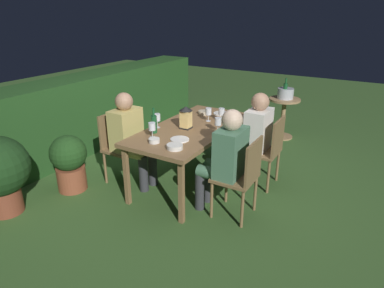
{
  "coord_description": "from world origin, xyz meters",
  "views": [
    {
      "loc": [
        -3.25,
        -1.92,
        2.04
      ],
      "look_at": [
        0.0,
        0.0,
        0.52
      ],
      "focal_mm": 31.33,
      "sensor_mm": 36.0,
      "label": 1
    }
  ],
  "objects": [
    {
      "name": "chair_side_left_b",
      "position": [
        0.39,
        -0.82,
        0.49
      ],
      "size": [
        0.42,
        0.4,
        0.87
      ],
      "color": "brown",
      "rests_on": "ground"
    },
    {
      "name": "lantern_centerpiece",
      "position": [
        -0.08,
        0.04,
        0.88
      ],
      "size": [
        0.15,
        0.15,
        0.27
      ],
      "color": "black",
      "rests_on": "dining_table"
    },
    {
      "name": "hedge_backdrop",
      "position": [
        0.0,
        2.03,
        0.56
      ],
      "size": [
        5.53,
        0.61,
        1.12
      ],
      "primitive_type": "cube",
      "color": "#234C1E",
      "rests_on": "ground"
    },
    {
      "name": "person_in_mustard",
      "position": [
        -0.39,
        0.62,
        0.64
      ],
      "size": [
        0.38,
        0.47,
        1.15
      ],
      "color": "tan",
      "rests_on": "ground"
    },
    {
      "name": "green_bottle_on_table",
      "position": [
        -0.39,
        0.27,
        0.84
      ],
      "size": [
        0.07,
        0.07,
        0.29
      ],
      "color": "#195128",
      "rests_on": "dining_table"
    },
    {
      "name": "wine_glass_c",
      "position": [
        0.3,
        -0.06,
        0.85
      ],
      "size": [
        0.08,
        0.08,
        0.17
      ],
      "color": "silver",
      "rests_on": "dining_table"
    },
    {
      "name": "potted_plant_corner",
      "position": [
        -0.9,
        1.16,
        0.38
      ],
      "size": [
        0.43,
        0.43,
        0.69
      ],
      "color": "brown",
      "rests_on": "ground"
    },
    {
      "name": "wine_glass_b",
      "position": [
        -0.52,
        0.2,
        0.85
      ],
      "size": [
        0.08,
        0.08,
        0.17
      ],
      "color": "silver",
      "rests_on": "dining_table"
    },
    {
      "name": "ice_bucket",
      "position": [
        2.15,
        -0.5,
        0.77
      ],
      "size": [
        0.26,
        0.26,
        0.34
      ],
      "color": "#B2B7BF",
      "rests_on": "side_table"
    },
    {
      "name": "wine_glass_a",
      "position": [
        0.37,
        -0.21,
        0.85
      ],
      "size": [
        0.08,
        0.08,
        0.17
      ],
      "color": "silver",
      "rests_on": "dining_table"
    },
    {
      "name": "bowl_bread",
      "position": [
        0.6,
        -0.31,
        0.76
      ],
      "size": [
        0.14,
        0.14,
        0.05
      ],
      "color": "#9E5138",
      "rests_on": "dining_table"
    },
    {
      "name": "chair_side_right_a",
      "position": [
        -0.39,
        0.82,
        0.49
      ],
      "size": [
        0.42,
        0.4,
        0.87
      ],
      "color": "brown",
      "rests_on": "ground"
    },
    {
      "name": "plate_b",
      "position": [
        0.65,
        -0.08,
        0.74
      ],
      "size": [
        0.22,
        0.22,
        0.01
      ],
      "primitive_type": "cylinder",
      "color": "white",
      "rests_on": "dining_table"
    },
    {
      "name": "ground_plane",
      "position": [
        0.0,
        0.0,
        0.0
      ],
      "size": [
        16.0,
        16.0,
        0.0
      ],
      "primitive_type": "plane",
      "color": "#385B28"
    },
    {
      "name": "bowl_dip",
      "position": [
        -0.67,
        -0.19,
        0.76
      ],
      "size": [
        0.16,
        0.16,
        0.05
      ],
      "color": "silver",
      "rests_on": "dining_table"
    },
    {
      "name": "plate_a",
      "position": [
        -0.44,
        -0.11,
        0.74
      ],
      "size": [
        0.2,
        0.2,
        0.01
      ],
      "primitive_type": "cylinder",
      "color": "white",
      "rests_on": "dining_table"
    },
    {
      "name": "chair_side_left_a",
      "position": [
        -0.39,
        -0.82,
        0.49
      ],
      "size": [
        0.42,
        0.4,
        0.87
      ],
      "color": "brown",
      "rests_on": "ground"
    },
    {
      "name": "person_in_green",
      "position": [
        -0.39,
        -0.62,
        0.64
      ],
      "size": [
        0.38,
        0.47,
        1.15
      ],
      "color": "#4C7A5B",
      "rests_on": "ground"
    },
    {
      "name": "side_table",
      "position": [
        2.15,
        -0.5,
        0.45
      ],
      "size": [
        0.51,
        0.51,
        0.67
      ],
      "color": "#9E7A51",
      "rests_on": "ground"
    },
    {
      "name": "dining_table",
      "position": [
        0.0,
        0.0,
        0.68
      ],
      "size": [
        1.76,
        0.85,
        0.74
      ],
      "color": "olive",
      "rests_on": "ground"
    },
    {
      "name": "bowl_salad",
      "position": [
        0.52,
        0.13,
        0.76
      ],
      "size": [
        0.14,
        0.14,
        0.05
      ],
      "color": "#BCAD8E",
      "rests_on": "dining_table"
    },
    {
      "name": "person_in_cream",
      "position": [
        0.39,
        -0.62,
        0.64
      ],
      "size": [
        0.38,
        0.47,
        1.15
      ],
      "color": "white",
      "rests_on": "ground"
    },
    {
      "name": "bowl_olives",
      "position": [
        -0.64,
        0.09,
        0.76
      ],
      "size": [
        0.12,
        0.12,
        0.05
      ],
      "color": "silver",
      "rests_on": "dining_table"
    },
    {
      "name": "wine_glass_e",
      "position": [
        0.0,
        -0.34,
        0.85
      ],
      "size": [
        0.08,
        0.08,
        0.17
      ],
      "color": "silver",
      "rests_on": "dining_table"
    },
    {
      "name": "wine_glass_d",
      "position": [
        -0.23,
        0.34,
        0.85
      ],
      "size": [
        0.08,
        0.08,
        0.17
      ],
      "color": "silver",
      "rests_on": "dining_table"
    }
  ]
}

